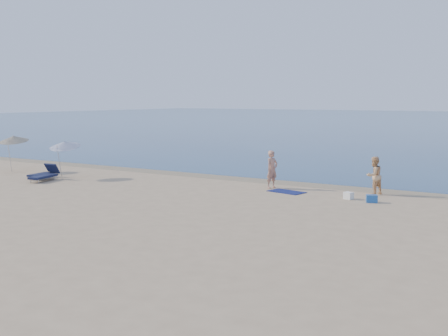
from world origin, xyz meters
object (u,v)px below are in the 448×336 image
object	(u,v)px
person_left	(272,169)
blue_cooler	(372,199)
umbrella_near	(65,144)
person_right	(374,176)

from	to	relation	value
person_left	blue_cooler	xyz separation A→B (m)	(5.05, -1.15, -0.72)
umbrella_near	person_right	bearing A→B (deg)	-4.89
person_right	umbrella_near	distance (m)	15.70
person_right	umbrella_near	world-z (taller)	umbrella_near
person_left	blue_cooler	world-z (taller)	person_left
umbrella_near	person_left	bearing A→B (deg)	-3.65
blue_cooler	person_left	bearing A→B (deg)	144.63
person_left	blue_cooler	distance (m)	5.23
person_right	blue_cooler	size ratio (longest dim) A/B	3.80
umbrella_near	blue_cooler	bearing A→B (deg)	-12.03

